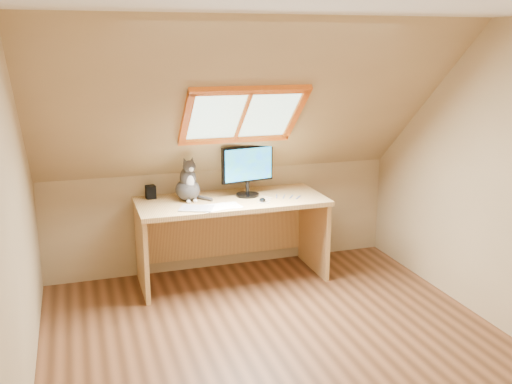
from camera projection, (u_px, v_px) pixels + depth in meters
name	position (u px, v px, depth m)	size (l,w,h in m)	color
ground	(283.00, 349.00, 4.25)	(3.50, 3.50, 0.00)	brown
room_shell	(291.00, 163.00, 3.81)	(3.52, 3.52, 2.41)	tan
desk	(229.00, 221.00, 5.44)	(1.76, 0.77, 0.80)	#E3BD6B
monitor	(248.00, 167.00, 5.35)	(0.52, 0.22, 0.48)	black
cat	(188.00, 185.00, 5.24)	(0.26, 0.30, 0.42)	#403C39
desk_speaker	(151.00, 192.00, 5.32)	(0.09, 0.09, 0.12)	black
graphics_tablet	(196.00, 208.00, 4.99)	(0.29, 0.20, 0.01)	#B2B2B7
mouse	(262.00, 200.00, 5.22)	(0.06, 0.10, 0.03)	black
papers	(225.00, 207.00, 5.04)	(0.35, 0.30, 0.01)	white
cables	(279.00, 198.00, 5.33)	(0.51, 0.26, 0.01)	silver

